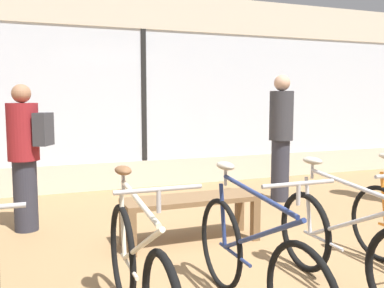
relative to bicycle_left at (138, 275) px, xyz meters
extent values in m
plane|color=#99754C|center=(1.20, 0.50, -0.40)|extent=(24.00, 24.00, 0.00)
cube|color=beige|center=(1.20, 4.41, -0.18)|extent=(12.00, 0.08, 0.45)
cube|color=silver|center=(1.20, 4.41, 1.12)|extent=(12.00, 0.04, 2.15)
cube|color=beige|center=(1.20, 4.41, 2.50)|extent=(12.00, 0.08, 0.60)
cube|color=black|center=(1.20, 4.38, 1.12)|extent=(0.08, 0.02, 2.15)
torus|color=black|center=(0.00, 0.48, -0.04)|extent=(0.04, 0.73, 0.73)
cylinder|color=beige|center=(0.00, -0.05, 0.20)|extent=(0.03, 0.93, 0.51)
cylinder|color=beige|center=(0.00, 0.44, 0.20)|extent=(0.03, 0.11, 0.49)
cylinder|color=beige|center=(0.00, -0.02, 0.48)|extent=(0.03, 0.86, 0.10)
cylinder|color=beige|center=(0.00, 0.26, -0.04)|extent=(0.03, 0.45, 0.03)
cylinder|color=#B2B2B7|center=(0.00, 0.40, 0.51)|extent=(0.02, 0.02, 0.14)
ellipsoid|color=brown|center=(0.00, 0.40, 0.59)|extent=(0.11, 0.22, 0.06)
cylinder|color=#B2B2B7|center=(0.00, -0.45, 0.57)|extent=(0.02, 0.02, 0.12)
cylinder|color=#ADADB2|center=(0.00, -0.45, 0.63)|extent=(0.46, 0.02, 0.02)
torus|color=black|center=(0.77, 0.46, -0.05)|extent=(0.04, 0.71, 0.71)
cylinder|color=navy|center=(0.77, -0.11, 0.19)|extent=(0.03, 1.00, 0.51)
cylinder|color=navy|center=(0.77, 0.42, 0.19)|extent=(0.03, 0.11, 0.49)
cylinder|color=navy|center=(0.77, -0.08, 0.47)|extent=(0.03, 0.93, 0.10)
cylinder|color=navy|center=(0.77, 0.22, -0.05)|extent=(0.03, 0.48, 0.03)
cylinder|color=#B2B2B7|center=(0.77, 0.38, 0.50)|extent=(0.02, 0.02, 0.14)
ellipsoid|color=#B2A893|center=(0.77, 0.38, 0.58)|extent=(0.11, 0.22, 0.06)
cylinder|color=#B2B2B7|center=(0.77, -0.54, 0.56)|extent=(0.02, 0.02, 0.12)
cylinder|color=#ADADB2|center=(0.77, -0.54, 0.62)|extent=(0.46, 0.02, 0.02)
torus|color=black|center=(1.59, 0.51, -0.06)|extent=(0.05, 0.69, 0.69)
cylinder|color=#BCBCC1|center=(1.59, -0.06, 0.18)|extent=(0.03, 1.00, 0.51)
cylinder|color=#BCBCC1|center=(1.59, 0.47, 0.18)|extent=(0.03, 0.11, 0.49)
cylinder|color=#BCBCC1|center=(1.59, -0.03, 0.46)|extent=(0.03, 0.93, 0.10)
cylinder|color=#BCBCC1|center=(1.59, 0.27, -0.06)|extent=(0.03, 0.48, 0.03)
cylinder|color=#B2B2B7|center=(1.59, 0.43, 0.49)|extent=(0.02, 0.02, 0.14)
ellipsoid|color=#B2A893|center=(1.59, 0.43, 0.57)|extent=(0.11, 0.22, 0.06)
torus|color=black|center=(2.37, 0.45, -0.05)|extent=(0.04, 0.70, 0.70)
cylinder|color=orange|center=(2.37, 0.41, 0.19)|extent=(0.03, 0.11, 0.49)
cube|color=brown|center=(0.93, 1.54, 0.05)|extent=(1.40, 0.44, 0.05)
cube|color=brown|center=(0.27, 1.36, -0.19)|extent=(0.08, 0.08, 0.43)
cube|color=brown|center=(1.59, 1.36, -0.19)|extent=(0.08, 0.08, 0.43)
cube|color=brown|center=(0.27, 1.72, -0.19)|extent=(0.08, 0.08, 0.43)
cube|color=brown|center=(1.59, 1.72, -0.19)|extent=(0.08, 0.08, 0.43)
cylinder|color=#2D2D38|center=(-0.66, 2.58, 0.00)|extent=(0.35, 0.35, 0.80)
cylinder|color=maroon|center=(-0.66, 2.58, 0.72)|extent=(0.46, 0.46, 0.63)
sphere|color=#9E7051|center=(-0.66, 2.58, 1.14)|extent=(0.21, 0.21, 0.21)
cube|color=#38383D|center=(-0.44, 2.47, 0.75)|extent=(0.24, 0.28, 0.36)
cylinder|color=#2D2D38|center=(2.79, 2.76, 0.04)|extent=(0.37, 0.37, 0.89)
cylinder|color=#333338|center=(2.79, 2.76, 0.83)|extent=(0.48, 0.48, 0.70)
sphere|color=tan|center=(2.79, 2.76, 1.30)|extent=(0.23, 0.23, 0.23)
camera|label=1|loc=(-0.60, -2.48, 1.09)|focal=40.00mm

